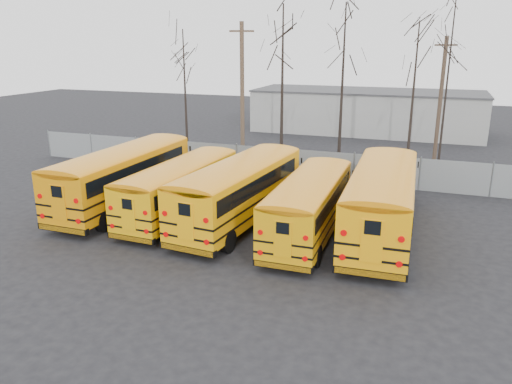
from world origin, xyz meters
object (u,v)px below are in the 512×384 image
at_px(bus_d, 311,201).
at_px(utility_pole_right, 440,101).
at_px(utility_pole_left, 242,91).
at_px(bus_b, 182,184).
at_px(bus_a, 126,172).
at_px(bus_c, 242,186).
at_px(bus_e, 383,196).

xyz_separation_m(bus_d, utility_pole_right, (5.25, 16.82, 2.98)).
distance_m(utility_pole_left, utility_pole_right, 14.32).
bearing_deg(utility_pole_left, bus_b, -102.17).
relative_size(bus_a, bus_c, 1.01).
relative_size(bus_b, bus_d, 1.01).
xyz_separation_m(bus_c, utility_pole_right, (8.89, 16.23, 2.80)).
xyz_separation_m(bus_e, utility_pole_right, (2.12, 15.74, 2.73)).
distance_m(bus_b, utility_pole_left, 13.76).
distance_m(bus_b, bus_e, 10.06).
bearing_deg(bus_a, bus_e, 1.40).
relative_size(bus_b, utility_pole_right, 1.16).
bearing_deg(utility_pole_left, bus_c, -88.74).
bearing_deg(bus_e, bus_c, -177.97).
height_order(bus_c, bus_d, bus_c).
relative_size(bus_d, utility_pole_right, 1.14).
relative_size(bus_e, utility_pole_right, 1.32).
distance_m(bus_c, bus_d, 3.70).
relative_size(bus_e, utility_pole_left, 1.19).
distance_m(bus_a, utility_pole_left, 13.33).
height_order(utility_pole_left, utility_pole_right, utility_pole_left).
relative_size(bus_c, bus_e, 0.97).
bearing_deg(bus_d, utility_pole_right, 71.99).
relative_size(bus_b, bus_e, 0.87).
bearing_deg(bus_a, utility_pole_right, 45.81).
height_order(bus_a, bus_d, bus_a).
height_order(bus_b, utility_pole_right, utility_pole_right).
height_order(bus_b, utility_pole_left, utility_pole_left).
xyz_separation_m(bus_b, bus_e, (10.04, 0.59, 0.25)).
relative_size(bus_c, utility_pole_right, 1.28).
bearing_deg(bus_c, bus_e, 9.52).
bearing_deg(bus_b, bus_c, 4.09).
height_order(bus_d, utility_pole_right, utility_pole_right).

